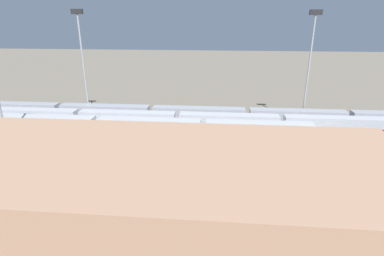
{
  "coord_description": "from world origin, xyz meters",
  "views": [
    {
      "loc": [
        -2.12,
        62.95,
        26.35
      ],
      "look_at": [
        3.71,
        -2.17,
        2.5
      ],
      "focal_mm": 28.51,
      "sensor_mm": 36.0,
      "label": 1
    }
  ],
  "objects": [
    {
      "name": "ground_plane",
      "position": [
        0.0,
        0.0,
        0.0
      ],
      "size": [
        400.0,
        400.0,
        0.0
      ],
      "primitive_type": "plane",
      "color": "#756B5B"
    },
    {
      "name": "track_bed_0",
      "position": [
        0.0,
        -10.0,
        0.06
      ],
      "size": [
        140.0,
        2.8,
        0.12
      ],
      "primitive_type": "cube",
      "color": "#3D3833",
      "rests_on": "ground_plane"
    },
    {
      "name": "track_bed_1",
      "position": [
        0.0,
        -5.0,
        0.06
      ],
      "size": [
        140.0,
        2.8,
        0.12
      ],
      "primitive_type": "cube",
      "color": "#4C443D",
      "rests_on": "ground_plane"
    },
    {
      "name": "track_bed_2",
      "position": [
        0.0,
        0.0,
        0.06
      ],
      "size": [
        140.0,
        2.8,
        0.12
      ],
      "primitive_type": "cube",
      "color": "#3D3833",
      "rests_on": "ground_plane"
    },
    {
      "name": "track_bed_3",
      "position": [
        0.0,
        5.0,
        0.06
      ],
      "size": [
        140.0,
        2.8,
        0.12
      ],
      "primitive_type": "cube",
      "color": "#3D3833",
      "rests_on": "ground_plane"
    },
    {
      "name": "track_bed_4",
      "position": [
        0.0,
        10.0,
        0.06
      ],
      "size": [
        140.0,
        2.8,
        0.12
      ],
      "primitive_type": "cube",
      "color": "#4C443D",
      "rests_on": "ground_plane"
    },
    {
      "name": "train_on_track_3",
      "position": [
        4.24,
        5.0,
        2.05
      ],
      "size": [
        114.8,
        3.06,
        4.4
      ],
      "color": "#1E6B9E",
      "rests_on": "ground_plane"
    },
    {
      "name": "train_on_track_0",
      "position": [
        2.74,
        -10.0,
        2.61
      ],
      "size": [
        119.8,
        3.06,
        5.0
      ],
      "color": "#A8AAB2",
      "rests_on": "ground_plane"
    },
    {
      "name": "train_on_track_4",
      "position": [
        -24.05,
        10.0,
        2.6
      ],
      "size": [
        47.2,
        3.06,
        5.0
      ],
      "color": "#B7BABF",
      "rests_on": "ground_plane"
    },
    {
      "name": "train_on_track_1",
      "position": [
        -4.66,
        -5.0,
        2.6
      ],
      "size": [
        119.8,
        3.06,
        5.0
      ],
      "color": "silver",
      "rests_on": "ground_plane"
    },
    {
      "name": "train_on_track_2",
      "position": [
        13.13,
        0.0,
        2.62
      ],
      "size": [
        71.4,
        3.0,
        5.0
      ],
      "color": "silver",
      "rests_on": "ground_plane"
    },
    {
      "name": "light_mast_0",
      "position": [
        32.22,
        -12.08,
        17.87
      ],
      "size": [
        2.8,
        0.7,
        28.19
      ],
      "color": "#9EA0A5",
      "rests_on": "ground_plane"
    },
    {
      "name": "light_mast_2",
      "position": [
        -23.6,
        -13.17,
        17.75
      ],
      "size": [
        2.8,
        0.7,
        27.98
      ],
      "color": "#9EA0A5",
      "rests_on": "ground_plane"
    },
    {
      "name": "maintenance_shed",
      "position": [
        4.49,
        35.17,
        6.57
      ],
      "size": [
        53.97,
        20.55,
        13.14
      ],
      "primitive_type": "cube",
      "color": "tan",
      "rests_on": "ground_plane"
    }
  ]
}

